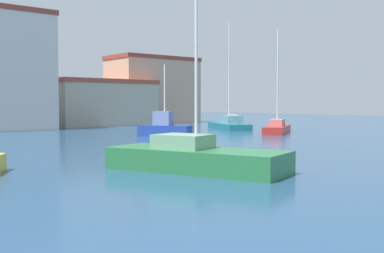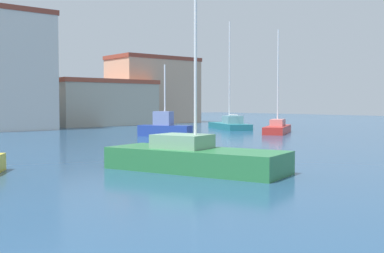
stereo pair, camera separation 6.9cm
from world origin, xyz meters
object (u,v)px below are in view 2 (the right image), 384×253
sailboat_blue_distant_east (165,127)px  sailboat_green_center_channel (194,157)px  sailboat_red_behind_lamppost (278,128)px  sailboat_teal_distant_north (230,124)px

sailboat_blue_distant_east → sailboat_green_center_channel: sailboat_green_center_channel is taller
sailboat_green_center_channel → sailboat_red_behind_lamppost: 25.20m
sailboat_green_center_channel → sailboat_teal_distant_north: bearing=43.5°
sailboat_blue_distant_east → sailboat_red_behind_lamppost: 10.79m
sailboat_red_behind_lamppost → sailboat_blue_distant_east: bearing=163.9°
sailboat_teal_distant_north → sailboat_red_behind_lamppost: 7.44m
sailboat_blue_distant_east → sailboat_teal_distant_north: bearing=20.8°
sailboat_blue_distant_east → sailboat_red_behind_lamppost: sailboat_red_behind_lamppost is taller
sailboat_blue_distant_east → sailboat_green_center_channel: 19.89m
sailboat_blue_distant_east → sailboat_green_center_channel: (-10.75, -16.74, -0.18)m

